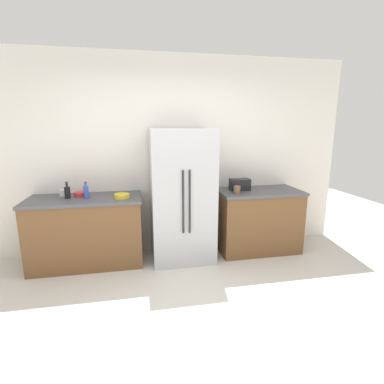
% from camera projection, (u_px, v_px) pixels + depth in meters
% --- Properties ---
extents(ground_plane, '(10.21, 10.21, 0.00)m').
position_uv_depth(ground_plane, '(197.00, 326.00, 2.64)').
color(ground_plane, beige).
extents(kitchen_back_panel, '(5.10, 0.10, 2.72)m').
position_uv_depth(kitchen_back_panel, '(170.00, 156.00, 4.14)').
color(kitchen_back_panel, silver).
rests_on(kitchen_back_panel, ground_plane).
extents(counter_left, '(1.41, 0.66, 0.89)m').
position_uv_depth(counter_left, '(87.00, 231.00, 3.76)').
color(counter_left, brown).
rests_on(counter_left, ground_plane).
extents(counter_right, '(1.16, 0.66, 0.89)m').
position_uv_depth(counter_right, '(258.00, 220.00, 4.21)').
color(counter_right, brown).
rests_on(counter_right, ground_plane).
extents(refrigerator, '(0.81, 0.72, 1.74)m').
position_uv_depth(refrigerator, '(182.00, 195.00, 3.86)').
color(refrigerator, '#B2B5BA').
rests_on(refrigerator, ground_plane).
extents(toaster, '(0.28, 0.15, 0.16)m').
position_uv_depth(toaster, '(240.00, 185.00, 4.09)').
color(toaster, black).
rests_on(toaster, counter_right).
extents(bottle_a, '(0.07, 0.07, 0.21)m').
position_uv_depth(bottle_a, '(67.00, 192.00, 3.62)').
color(bottle_a, black).
rests_on(bottle_a, counter_left).
extents(bottle_b, '(0.06, 0.06, 0.21)m').
position_uv_depth(bottle_b, '(86.00, 192.00, 3.63)').
color(bottle_b, blue).
rests_on(bottle_b, counter_left).
extents(cup_a, '(0.09, 0.09, 0.08)m').
position_uv_depth(cup_a, '(63.00, 193.00, 3.75)').
color(cup_a, white).
rests_on(cup_a, counter_left).
extents(cup_b, '(0.09, 0.09, 0.10)m').
position_uv_depth(cup_b, '(237.00, 190.00, 3.89)').
color(cup_b, brown).
rests_on(cup_b, counter_right).
extents(bowl_a, '(0.19, 0.19, 0.05)m').
position_uv_depth(bowl_a, '(122.00, 196.00, 3.66)').
color(bowl_a, yellow).
rests_on(bowl_a, counter_left).
extents(bowl_b, '(0.18, 0.18, 0.05)m').
position_uv_depth(bowl_b, '(81.00, 194.00, 3.76)').
color(bowl_b, red).
rests_on(bowl_b, counter_left).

